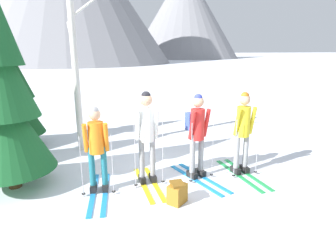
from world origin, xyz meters
TOP-DOWN VIEW (x-y plane):
  - ground_plane at (0.00, 0.00)m, footprint 400.00×400.00m
  - skier_in_orange at (-1.39, -0.11)m, footprint 0.61×1.70m
  - skier_in_white at (-0.44, 0.01)m, footprint 0.61×1.59m
  - skier_in_red at (0.58, -0.04)m, footprint 0.77×1.72m
  - skier_in_yellow at (1.57, -0.12)m, footprint 0.61×1.72m
  - pine_tree_near at (-3.44, 3.18)m, footprint 1.57×1.57m
  - pine_tree_far at (-2.96, 0.51)m, footprint 1.62×1.62m
  - birch_tree_tall at (-1.71, 2.42)m, footprint 0.95×1.10m
  - backpack_on_snow_front at (-0.12, -0.93)m, footprint 0.40×0.39m
  - mountain_ridge_distant at (-3.37, 69.56)m, footprint 86.95×61.82m

SIDE VIEW (x-z plane):
  - ground_plane at x=0.00m, z-range 0.00..0.00m
  - backpack_on_snow_front at x=-0.12m, z-range 0.00..0.38m
  - skier_in_orange at x=-1.39m, z-range 0.09..1.71m
  - skier_in_yellow at x=1.57m, z-range 0.09..1.85m
  - skier_in_red at x=0.58m, z-range 0.11..1.87m
  - skier_in_white at x=-0.44m, z-range 0.13..1.97m
  - pine_tree_near at x=-3.44m, z-range -0.16..3.63m
  - pine_tree_far at x=-2.96m, z-range -0.17..3.76m
  - birch_tree_tall at x=-1.71m, z-range 0.05..4.58m
  - mountain_ridge_distant at x=-3.37m, z-range -1.20..27.56m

